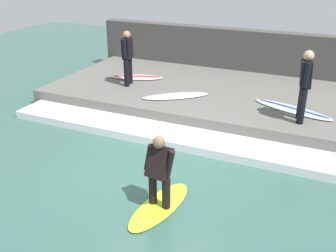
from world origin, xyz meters
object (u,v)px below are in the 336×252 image
Objects in this scene: surfer_riding at (159,168)px; surfboard_waiting_near at (292,109)px; surfboard_waiting_far at (137,77)px; surfboard_spare at (176,96)px; surfer_waiting_near at (305,82)px; surfer_waiting_far at (127,55)px; surfboard_riding at (160,206)px.

surfboard_waiting_near is (4.48, -1.56, -0.31)m from surfer_riding.
surfboard_waiting_far is 2.11m from surfboard_spare.
surfer_waiting_far is at bearing 81.52° from surfer_waiting_near.
surfer_waiting_near is at bearing -98.48° from surfer_waiting_far.
surfboard_waiting_near is (0.60, 0.24, -0.91)m from surfer_waiting_near.
surfer_waiting_far is 0.91× the size of surfboard_waiting_far.
surfer_waiting_far is 0.89× the size of surfboard_spare.
surfer_waiting_far reaches higher than surfer_riding.
surfer_riding is (0.00, -0.00, 0.76)m from surfboard_riding.
surfer_riding is at bearing -160.43° from surfboard_spare.
surfboard_waiting_near is 3.07m from surfboard_spare.
surfboard_riding is 0.81× the size of surfboard_waiting_near.
surfer_waiting_near is 3.44m from surfboard_spare.
surfer_waiting_far is at bearing 34.68° from surfboard_riding.
surfboard_waiting_near is at bearing 21.95° from surfer_waiting_near.
surfer_riding is at bearing 155.03° from surfer_waiting_near.
surfboard_waiting_near is 4.91m from surfboard_waiting_far.
surfboard_waiting_near is 1.22× the size of surfboard_waiting_far.
surfboard_waiting_near is at bearing -91.70° from surfer_waiting_far.
surfboard_waiting_far is at bearing 31.69° from surfboard_riding.
surfboard_riding is at bearing -145.32° from surfer_waiting_far.
surfboard_riding is at bearing 160.79° from surfboard_waiting_near.
surfer_riding is at bearing -145.32° from surfer_waiting_far.
surfer_waiting_far is (4.62, 3.20, 0.55)m from surfer_riding.
surfboard_waiting_near is at bearing -19.21° from surfer_riding.
surfer_waiting_far is 1.11m from surfboard_waiting_far.
surfer_waiting_near is 1.12m from surfboard_waiting_near.
surfboard_spare reaches higher than surfboard_riding.
surfer_riding reaches higher than surfboard_riding.
surfboard_riding is 4.48m from surfer_waiting_near.
surfer_waiting_far is at bearing 76.24° from surfboard_spare.
surfer_waiting_far reaches higher than surfboard_spare.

